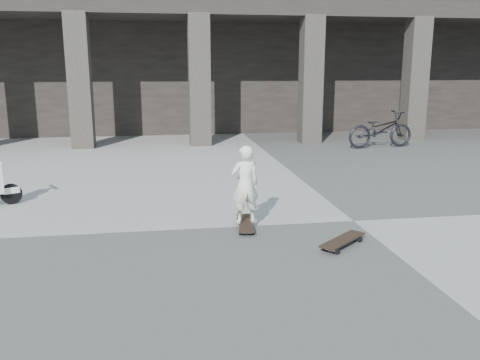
{
  "coord_description": "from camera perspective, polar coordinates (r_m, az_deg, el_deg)",
  "views": [
    {
      "loc": [
        -3.05,
        -7.47,
        2.45
      ],
      "look_at": [
        -1.8,
        0.42,
        0.65
      ],
      "focal_mm": 38.0,
      "sensor_mm": 36.0,
      "label": 1
    }
  ],
  "objects": [
    {
      "name": "ground",
      "position": [
        8.43,
        12.64,
        -4.51
      ],
      "size": [
        90.0,
        90.0,
        0.0
      ],
      "primitive_type": "plane",
      "color": "#484845",
      "rests_on": "ground"
    },
    {
      "name": "colonnade",
      "position": [
        21.46,
        -0.88,
        14.24
      ],
      "size": [
        28.0,
        8.82,
        6.0
      ],
      "color": "black",
      "rests_on": "ground"
    },
    {
      "name": "longboard",
      "position": [
        7.86,
        0.57,
        -4.9
      ],
      "size": [
        0.31,
        0.95,
        0.09
      ],
      "rotation": [
        0.0,
        0.0,
        1.47
      ],
      "color": "black",
      "rests_on": "ground"
    },
    {
      "name": "skateboard_spare",
      "position": [
        7.22,
        11.47,
        -6.7
      ],
      "size": [
        0.84,
        0.76,
        0.11
      ],
      "rotation": [
        0.0,
        0.0,
        0.71
      ],
      "color": "black",
      "rests_on": "ground"
    },
    {
      "name": "child",
      "position": [
        7.7,
        0.58,
        -0.51
      ],
      "size": [
        0.47,
        0.35,
        1.2
      ],
      "primitive_type": "imported",
      "rotation": [
        0.0,
        0.0,
        3.29
      ],
      "color": "silver",
      "rests_on": "longboard"
    },
    {
      "name": "bicycle",
      "position": [
        16.12,
        15.49,
        5.48
      ],
      "size": [
        2.17,
        0.96,
        1.11
      ],
      "primitive_type": "imported",
      "rotation": [
        0.0,
        0.0,
        1.68
      ],
      "color": "black",
      "rests_on": "ground"
    }
  ]
}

